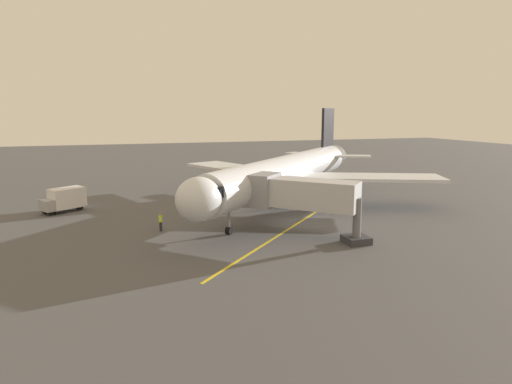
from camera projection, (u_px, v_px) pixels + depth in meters
name	position (u px, v px, depth m)	size (l,w,h in m)	color
ground_plane	(292.00, 203.00, 52.40)	(220.00, 220.00, 0.00)	#4C4C4F
apron_lead_in_line	(307.00, 217.00, 45.40)	(0.24, 40.00, 0.01)	yellow
airplane	(288.00, 172.00, 50.54)	(33.00, 33.17, 11.50)	silver
jet_bridge	(295.00, 194.00, 38.30)	(9.55, 9.42, 5.40)	#B7B7BC
ground_crew_marshaller	(161.00, 222.00, 40.06)	(0.37, 0.46, 1.71)	#23232D
box_truck_near_nose	(64.00, 199.00, 47.84)	(4.91, 4.17, 2.62)	#9E9EA3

